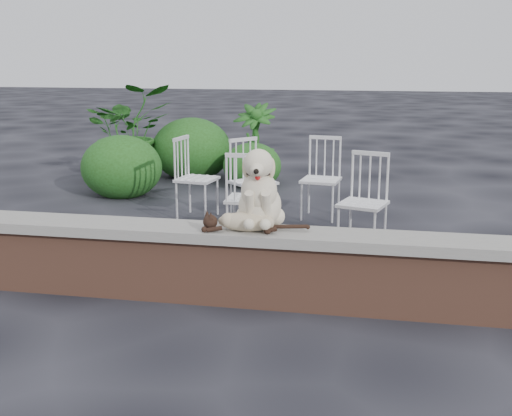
% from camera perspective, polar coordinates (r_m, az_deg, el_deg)
% --- Properties ---
extents(ground, '(60.00, 60.00, 0.00)m').
position_cam_1_polar(ground, '(4.96, 2.03, -8.54)').
color(ground, black).
rests_on(ground, ground).
extents(brick_wall, '(6.00, 0.30, 0.50)m').
position_cam_1_polar(brick_wall, '(4.87, 2.05, -5.81)').
color(brick_wall, brown).
rests_on(brick_wall, ground).
extents(capstone, '(6.20, 0.40, 0.08)m').
position_cam_1_polar(capstone, '(4.78, 2.08, -2.53)').
color(capstone, slate).
rests_on(capstone, brick_wall).
extents(dog, '(0.46, 0.58, 0.63)m').
position_cam_1_polar(dog, '(4.82, 0.36, 1.95)').
color(dog, beige).
rests_on(dog, capstone).
extents(cat, '(0.96, 0.31, 0.16)m').
position_cam_1_polar(cat, '(4.74, -0.92, -1.14)').
color(cat, tan).
rests_on(cat, capstone).
extents(chair_a, '(0.79, 0.79, 0.94)m').
position_cam_1_polar(chair_a, '(7.22, -0.25, 2.44)').
color(chair_a, white).
rests_on(chair_a, ground).
extents(chair_c, '(0.57, 0.57, 0.94)m').
position_cam_1_polar(chair_c, '(6.40, -0.70, 0.98)').
color(chair_c, white).
rests_on(chair_c, ground).
extents(chair_e, '(0.63, 0.63, 0.94)m').
position_cam_1_polar(chair_e, '(7.45, -5.30, 2.72)').
color(chair_e, white).
rests_on(chair_e, ground).
extents(chair_b, '(0.63, 0.63, 0.94)m').
position_cam_1_polar(chair_b, '(7.41, 5.81, 2.65)').
color(chair_b, white).
rests_on(chair_b, ground).
extents(chair_d, '(0.70, 0.70, 0.94)m').
position_cam_1_polar(chair_d, '(6.27, 9.52, 0.52)').
color(chair_d, white).
rests_on(chair_d, ground).
extents(potted_plant_a, '(1.71, 1.66, 1.45)m').
position_cam_1_polar(potted_plant_a, '(9.92, -11.24, 6.71)').
color(potted_plant_a, '#1D4313').
rests_on(potted_plant_a, ground).
extents(potted_plant_b, '(0.74, 0.74, 1.16)m').
position_cam_1_polar(potted_plant_b, '(9.63, -0.16, 5.90)').
color(potted_plant_b, '#1D4313').
rests_on(potted_plant_b, ground).
extents(shrubbery, '(2.57, 2.55, 0.97)m').
position_cam_1_polar(shrubbery, '(9.39, -6.90, 4.48)').
color(shrubbery, '#1D4313').
rests_on(shrubbery, ground).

